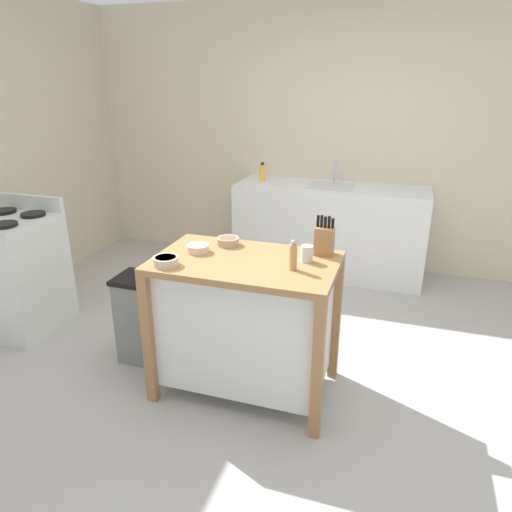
# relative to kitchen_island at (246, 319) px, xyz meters

# --- Properties ---
(ground_plane) EXTENTS (6.28, 6.28, 0.00)m
(ground_plane) POSITION_rel_kitchen_island_xyz_m (0.12, 0.11, -0.50)
(ground_plane) COLOR #ADA8A0
(ground_plane) RESTS_ON ground
(wall_back) EXTENTS (5.28, 0.10, 2.60)m
(wall_back) POSITION_rel_kitchen_island_xyz_m (0.12, 2.44, 0.80)
(wall_back) COLOR beige
(wall_back) RESTS_ON ground
(wall_left) EXTENTS (0.10, 2.93, 2.60)m
(wall_left) POSITION_rel_kitchen_island_xyz_m (-2.52, 0.97, 0.80)
(wall_left) COLOR beige
(wall_left) RESTS_ON ground
(kitchen_island) EXTENTS (1.08, 0.66, 0.89)m
(kitchen_island) POSITION_rel_kitchen_island_xyz_m (0.00, 0.00, 0.00)
(kitchen_island) COLOR #9E7042
(kitchen_island) RESTS_ON ground
(knife_block) EXTENTS (0.11, 0.09, 0.24)m
(knife_block) POSITION_rel_kitchen_island_xyz_m (0.42, 0.23, 0.48)
(knife_block) COLOR #9E7042
(knife_block) RESTS_ON kitchen_island
(bowl_ceramic_wide) EXTENTS (0.14, 0.14, 0.05)m
(bowl_ceramic_wide) POSITION_rel_kitchen_island_xyz_m (-0.32, 0.03, 0.42)
(bowl_ceramic_wide) COLOR beige
(bowl_ceramic_wide) RESTS_ON kitchen_island
(bowl_stoneware_deep) EXTENTS (0.14, 0.14, 0.05)m
(bowl_stoneware_deep) POSITION_rel_kitchen_island_xyz_m (-0.19, 0.21, 0.42)
(bowl_stoneware_deep) COLOR tan
(bowl_stoneware_deep) RESTS_ON kitchen_island
(bowl_ceramic_small) EXTENTS (0.15, 0.15, 0.05)m
(bowl_ceramic_small) POSITION_rel_kitchen_island_xyz_m (-0.40, -0.22, 0.42)
(bowl_ceramic_small) COLOR beige
(bowl_ceramic_small) RESTS_ON kitchen_island
(drinking_cup) EXTENTS (0.07, 0.07, 0.10)m
(drinking_cup) POSITION_rel_kitchen_island_xyz_m (0.35, 0.08, 0.44)
(drinking_cup) COLOR silver
(drinking_cup) RESTS_ON kitchen_island
(pepper_grinder) EXTENTS (0.04, 0.04, 0.17)m
(pepper_grinder) POSITION_rel_kitchen_island_xyz_m (0.30, -0.06, 0.47)
(pepper_grinder) COLOR tan
(pepper_grinder) RESTS_ON kitchen_island
(trash_bin) EXTENTS (0.36, 0.28, 0.63)m
(trash_bin) POSITION_rel_kitchen_island_xyz_m (-0.78, 0.10, -0.18)
(trash_bin) COLOR slate
(trash_bin) RESTS_ON ground
(sink_counter) EXTENTS (1.86, 0.60, 0.90)m
(sink_counter) POSITION_rel_kitchen_island_xyz_m (0.16, 2.09, -0.05)
(sink_counter) COLOR silver
(sink_counter) RESTS_ON ground
(sink_faucet) EXTENTS (0.02, 0.02, 0.22)m
(sink_faucet) POSITION_rel_kitchen_island_xyz_m (0.16, 2.23, 0.51)
(sink_faucet) COLOR #B7BCC1
(sink_faucet) RESTS_ON sink_counter
(bottle_hand_soap) EXTENTS (0.05, 0.05, 0.19)m
(bottle_hand_soap) POSITION_rel_kitchen_island_xyz_m (-0.55, 2.10, 0.49)
(bottle_hand_soap) COLOR yellow
(bottle_hand_soap) RESTS_ON sink_counter
(stove) EXTENTS (0.60, 0.60, 1.02)m
(stove) POSITION_rel_kitchen_island_xyz_m (-1.97, 0.20, -0.04)
(stove) COLOR silver
(stove) RESTS_ON ground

